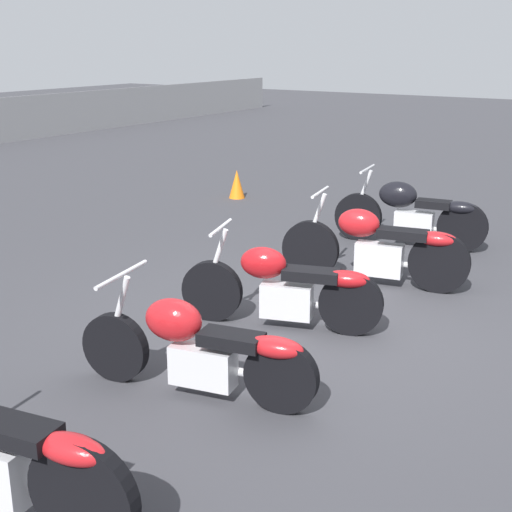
{
  "coord_description": "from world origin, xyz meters",
  "views": [
    {
      "loc": [
        -5.6,
        -3.06,
        2.68
      ],
      "look_at": [
        0.0,
        0.6,
        0.65
      ],
      "focal_mm": 50.0,
      "sensor_mm": 36.0,
      "label": 1
    }
  ],
  "objects_px": {
    "motorcycle_slot_4": "(411,213)",
    "traffic_cone_far": "(237,184)",
    "motorcycle_slot_2": "(285,287)",
    "motorcycle_slot_1": "(198,348)",
    "motorcycle_slot_3": "(377,247)"
  },
  "relations": [
    {
      "from": "motorcycle_slot_1",
      "to": "motorcycle_slot_3",
      "type": "relative_size",
      "value": 0.93
    },
    {
      "from": "motorcycle_slot_2",
      "to": "motorcycle_slot_4",
      "type": "height_order",
      "value": "motorcycle_slot_4"
    },
    {
      "from": "motorcycle_slot_1",
      "to": "traffic_cone_far",
      "type": "distance_m",
      "value": 7.35
    },
    {
      "from": "motorcycle_slot_1",
      "to": "traffic_cone_far",
      "type": "height_order",
      "value": "motorcycle_slot_1"
    },
    {
      "from": "motorcycle_slot_4",
      "to": "traffic_cone_far",
      "type": "relative_size",
      "value": 4.12
    },
    {
      "from": "motorcycle_slot_4",
      "to": "motorcycle_slot_3",
      "type": "bearing_deg",
      "value": -179.87
    },
    {
      "from": "motorcycle_slot_4",
      "to": "motorcycle_slot_2",
      "type": "bearing_deg",
      "value": 172.07
    },
    {
      "from": "motorcycle_slot_1",
      "to": "motorcycle_slot_2",
      "type": "bearing_deg",
      "value": -5.64
    },
    {
      "from": "motorcycle_slot_1",
      "to": "motorcycle_slot_2",
      "type": "relative_size",
      "value": 1.03
    },
    {
      "from": "motorcycle_slot_2",
      "to": "motorcycle_slot_3",
      "type": "height_order",
      "value": "motorcycle_slot_3"
    },
    {
      "from": "motorcycle_slot_2",
      "to": "traffic_cone_far",
      "type": "xyz_separation_m",
      "value": [
        4.65,
        3.77,
        -0.16
      ]
    },
    {
      "from": "motorcycle_slot_3",
      "to": "motorcycle_slot_2",
      "type": "bearing_deg",
      "value": 160.8
    },
    {
      "from": "motorcycle_slot_2",
      "to": "motorcycle_slot_3",
      "type": "relative_size",
      "value": 0.9
    },
    {
      "from": "motorcycle_slot_2",
      "to": "motorcycle_slot_4",
      "type": "distance_m",
      "value": 3.42
    },
    {
      "from": "motorcycle_slot_4",
      "to": "traffic_cone_far",
      "type": "bearing_deg",
      "value": 62.61
    }
  ]
}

